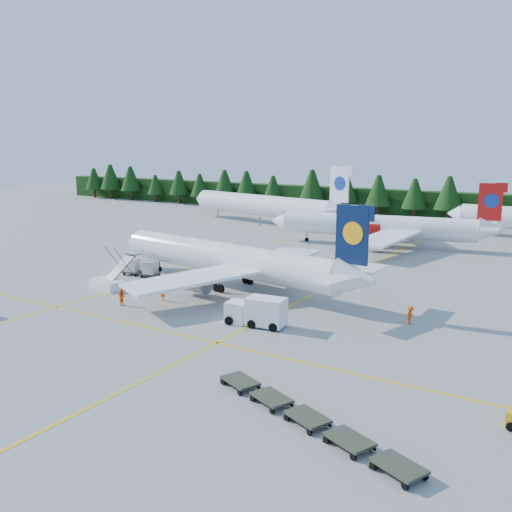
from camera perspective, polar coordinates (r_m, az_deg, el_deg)
The scene contains 15 objects.
ground at distance 56.06m, azimuth -5.32°, elevation -5.77°, with size 320.00×320.00×0.00m, color #9A9994.
taxi_stripe_a at distance 79.71m, azimuth -4.68°, elevation -0.61°, with size 0.25×120.00×0.01m, color yellow.
taxi_stripe_b at distance 69.95m, azimuth 8.63°, elevation -2.39°, with size 0.25×120.00×0.01m, color yellow.
taxi_stripe_cross at distance 51.65m, azimuth -9.36°, elevation -7.38°, with size 80.00×0.25×0.01m, color yellow.
treeline_hedge at distance 129.47m, azimuth 17.18°, elevation 4.86°, with size 220.00×4.00×6.00m, color black.
airliner_navy at distance 66.16m, azimuth -3.52°, elevation -0.24°, with size 36.37×29.71×10.62m.
airliner_red at distance 93.62m, azimuth 11.62°, elevation 2.93°, with size 35.76×29.16×10.49m.
airliner_far_left at distance 118.00m, azimuth 0.17°, elevation 5.18°, with size 41.40×12.15×12.18m.
airstairs at distance 67.25m, azimuth -14.44°, elevation -2.49°, with size 4.32×5.86×3.64m.
service_truck at distance 52.05m, azimuth -0.02°, elevation -5.54°, with size 5.75×2.63×2.69m.
dolly_train at distance 35.11m, azimuth 5.18°, elevation -15.71°, with size 15.58×7.07×0.15m.
uld_pair at distance 72.50m, azimuth -11.42°, elevation -1.10°, with size 5.28×2.35×1.66m.
crew_a at distance 60.88m, azimuth -9.31°, elevation -3.66°, with size 0.62×0.41×1.70m, color orange.
crew_b at distance 60.12m, azimuth -13.26°, elevation -4.01°, with size 0.82×0.64×1.69m, color #EA5204.
crew_c at distance 54.37m, azimuth 15.19°, elevation -5.75°, with size 0.69×0.47×1.68m, color #FC4A05.
Camera 1 is at (32.54, -42.60, 16.42)m, focal length 40.00 mm.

